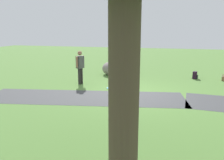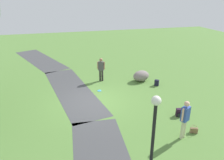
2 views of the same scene
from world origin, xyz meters
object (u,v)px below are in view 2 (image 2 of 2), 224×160
object	(u,v)px
woman_with_handbag	(185,117)
man_near_boulder	(101,68)
handbag_on_grass	(194,130)
lamp_post	(153,134)
spare_backpack_on_lawn	(179,113)
lawn_boulder	(141,76)
backpack_by_boulder	(157,83)
frisbee_on_grass	(99,91)

from	to	relation	value
woman_with_handbag	man_near_boulder	distance (m)	7.51
handbag_on_grass	lamp_post	bearing A→B (deg)	124.86
man_near_boulder	spare_backpack_on_lawn	xyz separation A→B (m)	(-5.64, -2.77, -0.76)
spare_backpack_on_lawn	woman_with_handbag	bearing A→B (deg)	153.87
lawn_boulder	woman_with_handbag	distance (m)	6.57
lamp_post	backpack_by_boulder	distance (m)	8.60
woman_with_handbag	frisbee_on_grass	world-z (taller)	woman_with_handbag
woman_with_handbag	man_near_boulder	xyz separation A→B (m)	(7.25, 1.98, -0.07)
lawn_boulder	backpack_by_boulder	xyz separation A→B (m)	(-1.03, -0.71, -0.18)
lamp_post	frisbee_on_grass	distance (m)	7.88
lawn_boulder	handbag_on_grass	distance (m)	6.33
spare_backpack_on_lawn	frisbee_on_grass	xyz separation A→B (m)	(4.01, 3.26, -0.18)
lamp_post	frisbee_on_grass	world-z (taller)	lamp_post
backpack_by_boulder	spare_backpack_on_lawn	size ratio (longest dim) A/B	1.00
woman_with_handbag	lamp_post	bearing A→B (deg)	129.35
woman_with_handbag	spare_backpack_on_lawn	bearing A→B (deg)	-26.13
lamp_post	spare_backpack_on_lawn	bearing A→B (deg)	-41.79
woman_with_handbag	man_near_boulder	bearing A→B (deg)	15.30
handbag_on_grass	frisbee_on_grass	distance (m)	6.29
lamp_post	backpack_by_boulder	bearing A→B (deg)	-27.33
man_near_boulder	backpack_by_boulder	size ratio (longest dim) A/B	4.12
lamp_post	lawn_boulder	xyz separation A→B (m)	(8.49, -3.14, -1.65)
lamp_post	woman_with_handbag	distance (m)	3.31
backpack_by_boulder	lawn_boulder	bearing A→B (deg)	34.87
woman_with_handbag	frisbee_on_grass	bearing A→B (deg)	23.75
lamp_post	backpack_by_boulder	xyz separation A→B (m)	(7.47, -3.86, -1.83)
backpack_by_boulder	spare_backpack_on_lawn	bearing A→B (deg)	170.68
lamp_post	man_near_boulder	world-z (taller)	lamp_post
woman_with_handbag	backpack_by_boulder	world-z (taller)	woman_with_handbag
lamp_post	frisbee_on_grass	bearing A→B (deg)	0.28
lamp_post	man_near_boulder	distance (m)	9.32
lawn_boulder	man_near_boulder	bearing A→B (deg)	74.40
backpack_by_boulder	frisbee_on_grass	size ratio (longest dim) A/B	1.53
man_near_boulder	handbag_on_grass	distance (m)	7.60
handbag_on_grass	spare_backpack_on_lawn	world-z (taller)	spare_backpack_on_lawn
backpack_by_boulder	frisbee_on_grass	distance (m)	3.90
man_near_boulder	lawn_boulder	bearing A→B (deg)	-105.60
lamp_post	woman_with_handbag	bearing A→B (deg)	-50.65
handbag_on_grass	backpack_by_boulder	size ratio (longest dim) A/B	0.88
backpack_by_boulder	spare_backpack_on_lawn	world-z (taller)	same
lamp_post	man_near_boulder	size ratio (longest dim) A/B	1.97
frisbee_on_grass	lamp_post	bearing A→B (deg)	-179.72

